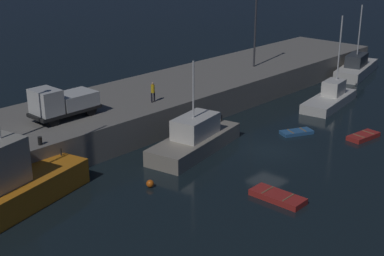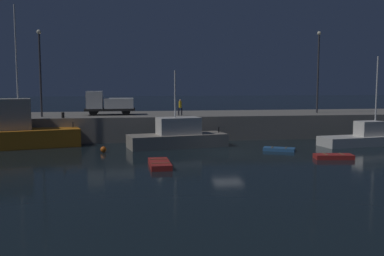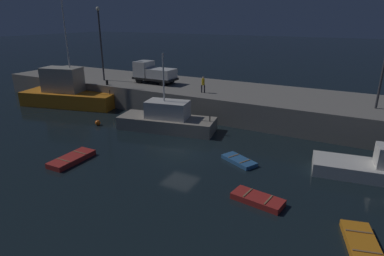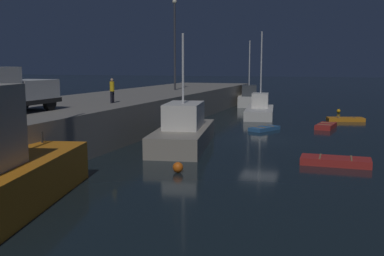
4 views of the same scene
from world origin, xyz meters
The scene contains 13 objects.
ground_plane centered at (0.00, 0.00, 0.00)m, with size 320.00×320.00×0.00m, color black.
pier_quay centered at (0.00, 12.33, 1.24)m, with size 62.23×9.70×2.48m.
fishing_boat_blue centered at (-3.74, 4.10, 0.98)m, with size 9.30×4.56×6.95m.
fishing_boat_white centered at (13.57, 2.56, 0.72)m, with size 8.20×3.68×8.31m.
fishing_trawler_green centered at (26.14, 6.33, 0.87)m, with size 9.56×4.63×8.03m.
dinghy_orange_near centered at (-6.13, -5.05, 0.19)m, with size 1.45×3.46×0.42m.
rowboat_white_mid centered at (7.39, -3.97, 0.18)m, with size 3.04×1.63×0.40m.
rowboat_blue_far centered at (4.64, 0.51, 0.14)m, with size 2.87×2.21×0.32m.
mooring_buoy_mid centered at (-10.32, 1.96, 0.25)m, with size 0.51×0.51×0.51m, color orange.
lamp_post_east centered at (12.97, 11.25, 7.69)m, with size 0.44×0.44×9.05m.
utility_truck centered at (-10.22, 11.47, 3.70)m, with size 5.17×2.24×2.49m.
dockworker centered at (-2.80, 9.63, 3.43)m, with size 0.44×0.32×1.67m.
bollard_central centered at (-14.35, 8.02, 2.75)m, with size 0.28×0.28×0.54m, color black.
Camera 1 is at (-31.66, -21.69, 15.44)m, focal length 50.83 mm.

